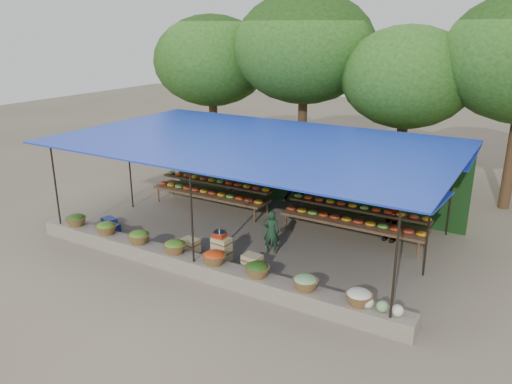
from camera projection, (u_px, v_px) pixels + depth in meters
The scene contains 16 objects.
ground at pixel (255, 236), 14.55m from camera, with size 60.00×60.00×0.00m, color #69614D.
stone_curb at pixel (198, 266), 12.24m from camera, with size 10.60×0.55×0.40m, color #655D51.
stall_canopy at pixel (256, 145), 13.75m from camera, with size 10.80×6.60×2.82m.
produce_baskets at pixel (194, 252), 12.18m from camera, with size 8.98×0.58×0.34m.
netting_backdrop at pixel (303, 169), 16.73m from camera, with size 10.60×0.06×2.50m, color #173F16.
tree_row at pixel (354, 59), 17.80m from camera, with size 16.51×5.50×7.12m.
fruit_table_left at pixel (211, 190), 16.67m from camera, with size 4.21×0.95×0.93m.
fruit_table_right at pixel (354, 218), 14.25m from camera, with size 4.21×0.95×0.93m.
crate_counter at pixel (221, 254), 12.65m from camera, with size 2.37×0.37×0.77m.
weighing_scale at pixel (220, 234), 12.49m from camera, with size 0.32×0.32×0.34m.
vendor_seated at pixel (271, 232), 13.27m from camera, with size 0.44×0.29×1.21m, color #1B3C23.
customer_left at pixel (230, 179), 17.24m from camera, with size 0.78×0.61×1.60m, color slate.
customer_mid at pixel (298, 195), 15.76m from camera, with size 0.97×0.56×1.50m, color slate.
customer_right at pixel (392, 214), 14.01m from camera, with size 0.94×0.39×1.61m, color slate.
blue_crate_front at pixel (109, 222), 15.18m from camera, with size 0.45×0.32×0.27m, color navy.
blue_crate_back at pixel (110, 230), 14.59m from camera, with size 0.51×0.37×0.31m, color navy.
Camera 1 is at (6.85, -11.53, 5.80)m, focal length 35.00 mm.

